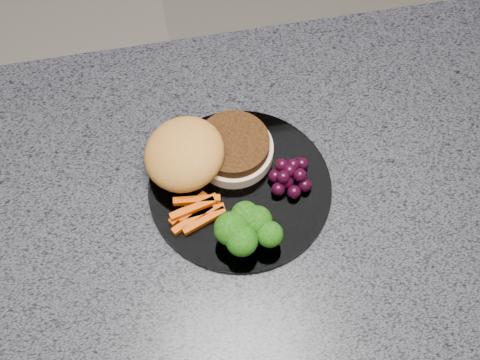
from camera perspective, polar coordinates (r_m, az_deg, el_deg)
name	(u,v)px	position (r m, az deg, el deg)	size (l,w,h in m)	color
island_cabinet	(221,305)	(1.38, -1.66, -10.64)	(1.20, 0.60, 0.86)	#57321D
countertop	(213,208)	(0.96, -2.35, -2.41)	(1.20, 0.60, 0.04)	#45444E
plate	(240,188)	(0.95, 0.00, -0.66)	(0.26, 0.26, 0.01)	white
burger	(202,154)	(0.94, -3.26, 2.27)	(0.21, 0.15, 0.06)	beige
carrot_sticks	(196,211)	(0.92, -3.78, -2.65)	(0.08, 0.06, 0.02)	#CD4603
broccoli	(246,229)	(0.88, 0.52, -4.18)	(0.09, 0.08, 0.06)	#51802E
grape_bunch	(291,175)	(0.94, 4.33, 0.39)	(0.06, 0.06, 0.03)	black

